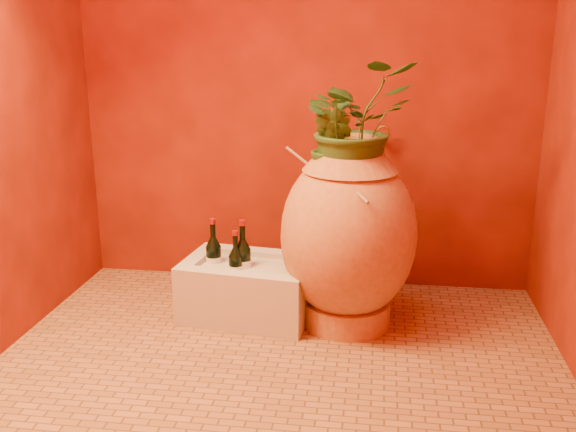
% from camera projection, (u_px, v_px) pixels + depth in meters
% --- Properties ---
extents(floor, '(2.50, 2.50, 0.00)m').
position_uv_depth(floor, '(278.00, 363.00, 2.81)').
color(floor, '#975C31').
rests_on(floor, ground).
extents(wall_back, '(2.50, 0.02, 2.50)m').
position_uv_depth(wall_back, '(306.00, 60.00, 3.42)').
color(wall_back, '#571205').
rests_on(wall_back, ground).
extents(amphora, '(0.80, 0.80, 0.94)m').
position_uv_depth(amphora, '(348.00, 234.00, 3.07)').
color(amphora, '#C26D36').
rests_on(amphora, floor).
extents(stone_basin, '(0.68, 0.51, 0.30)m').
position_uv_depth(stone_basin, '(249.00, 289.00, 3.25)').
color(stone_basin, '#B8AF98').
rests_on(stone_basin, floor).
extents(wine_bottle_a, '(0.08, 0.08, 0.33)m').
position_uv_depth(wine_bottle_a, '(214.00, 259.00, 3.26)').
color(wine_bottle_a, black).
rests_on(wine_bottle_a, stone_basin).
extents(wine_bottle_b, '(0.07, 0.07, 0.30)m').
position_uv_depth(wine_bottle_b, '(236.00, 268.00, 3.18)').
color(wine_bottle_b, black).
rests_on(wine_bottle_b, stone_basin).
extents(wine_bottle_c, '(0.08, 0.08, 0.34)m').
position_uv_depth(wine_bottle_c, '(243.00, 263.00, 3.20)').
color(wine_bottle_c, black).
rests_on(wine_bottle_c, stone_basin).
extents(wall_tap, '(0.08, 0.16, 0.17)m').
position_uv_depth(wall_tap, '(383.00, 141.00, 3.39)').
color(wall_tap, olive).
rests_on(wall_tap, wall_back).
extents(plant_main, '(0.68, 0.66, 0.58)m').
position_uv_depth(plant_main, '(355.00, 124.00, 2.94)').
color(plant_main, '#264719').
rests_on(plant_main, amphora).
extents(plant_side, '(0.27, 0.26, 0.38)m').
position_uv_depth(plant_side, '(332.00, 147.00, 2.93)').
color(plant_side, '#264719').
rests_on(plant_side, amphora).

